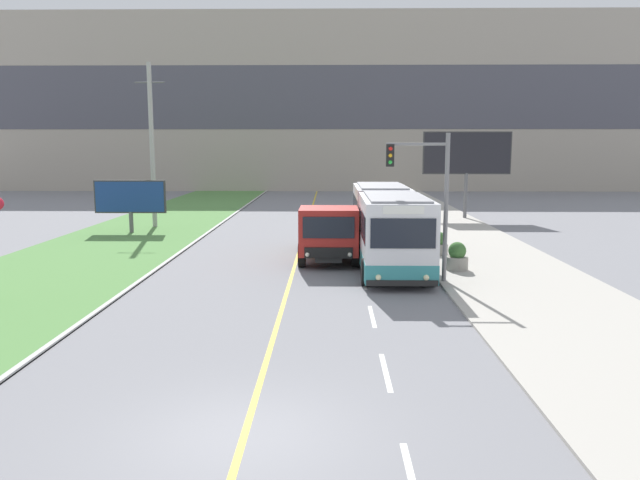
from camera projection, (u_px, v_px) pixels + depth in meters
The scene contains 13 objects.
ground_plane at pixel (244, 437), 10.85m from camera, with size 300.00×300.00×0.00m, color slate.
lane_marking_centre at pixel (277, 385), 13.19m from camera, with size 2.88×140.00×0.01m.
apartment_block_background at pixel (318, 104), 71.62m from camera, with size 80.00×8.04×19.44m.
city_bus at pixel (387, 225), 27.11m from camera, with size 2.67×12.33×3.14m.
dump_truck at pixel (329, 234), 26.97m from camera, with size 2.54×6.73×2.46m.
utility_pole_far at pixel (152, 145), 38.10m from camera, with size 1.80×0.28×9.99m.
traffic_light_mast at pixel (428, 188), 22.52m from camera, with size 2.28×0.32×5.47m.
billboard_large at pixel (467, 155), 42.49m from camera, with size 6.00×0.24×5.97m.
billboard_small at pixel (130, 198), 35.93m from camera, with size 4.12×0.24×3.06m.
planter_round_near at pixel (457, 258), 24.98m from camera, with size 0.89×0.89×1.13m.
planter_round_second at pixel (439, 244), 28.54m from camera, with size 0.83×0.83×1.05m.
planter_round_third at pixel (426, 233), 32.09m from camera, with size 0.84×0.84×1.06m.
planter_round_far at pixel (419, 224), 35.64m from camera, with size 0.93×0.93×1.17m.
Camera 1 is at (1.50, -10.19, 5.02)m, focal length 35.00 mm.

